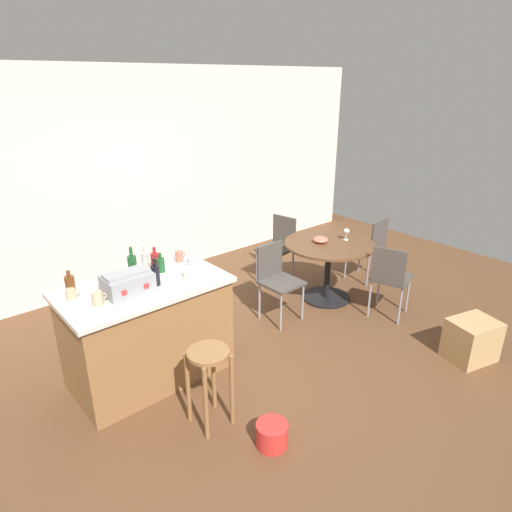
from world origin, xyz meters
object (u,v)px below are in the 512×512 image
at_px(bottle_1, 70,283).
at_px(cardboard_box, 472,340).
at_px(dining_table, 328,256).
at_px(bottle_4, 161,265).
at_px(toolbox, 128,283).
at_px(wooden_stool, 209,372).
at_px(kitchen_island, 148,331).
at_px(folding_chair_right, 277,277).
at_px(bottle_6, 145,261).
at_px(cup_0, 98,299).
at_px(bottle_0, 155,261).
at_px(serving_bowl, 321,240).
at_px(plastic_bucket, 272,434).
at_px(wine_glass, 347,231).
at_px(folding_chair_far, 370,244).
at_px(folding_chair_left, 279,244).
at_px(cup_1, 71,294).
at_px(bottle_2, 190,264).
at_px(cup_2, 179,256).
at_px(folding_chair_near, 390,276).
at_px(cup_3, 188,273).
at_px(bottle_5, 133,267).
at_px(bottle_3, 155,275).

height_order(bottle_1, cardboard_box, bottle_1).
relative_size(dining_table, bottle_4, 5.85).
bearing_deg(toolbox, wooden_stool, -74.79).
relative_size(toolbox, cardboard_box, 0.86).
relative_size(kitchen_island, folding_chair_right, 1.63).
bearing_deg(bottle_6, cup_0, -148.69).
relative_size(kitchen_island, wooden_stool, 2.12).
distance_m(bottle_0, bottle_4, 0.09).
height_order(wooden_stool, serving_bowl, serving_bowl).
xyz_separation_m(serving_bowl, plastic_bucket, (-2.03, -1.38, -0.67)).
bearing_deg(wine_glass, folding_chair_far, 5.77).
height_order(folding_chair_left, folding_chair_right, folding_chair_right).
xyz_separation_m(folding_chair_left, cup_1, (-2.86, -0.64, 0.45)).
bearing_deg(folding_chair_right, cup_0, -176.42).
height_order(dining_table, bottle_2, bottle_2).
bearing_deg(folding_chair_right, cup_2, 168.75).
height_order(folding_chair_far, bottle_4, bottle_4).
height_order(folding_chair_far, cardboard_box, folding_chair_far).
bearing_deg(serving_bowl, toolbox, -177.71).
relative_size(bottle_2, cup_1, 1.59).
xyz_separation_m(cup_2, cardboard_box, (1.96, -2.02, -0.76)).
height_order(folding_chair_near, bottle_1, bottle_1).
xyz_separation_m(folding_chair_right, cardboard_box, (0.88, -1.80, -0.30)).
height_order(bottle_4, plastic_bucket, bottle_4).
height_order(serving_bowl, plastic_bucket, serving_bowl).
height_order(folding_chair_near, bottle_0, bottle_0).
distance_m(bottle_6, cup_3, 0.44).
relative_size(bottle_0, bottle_4, 1.17).
distance_m(folding_chair_left, cup_1, 2.96).
bearing_deg(bottle_0, bottle_2, -49.61).
relative_size(cup_1, cup_2, 1.05).
height_order(folding_chair_near, cardboard_box, folding_chair_near).
relative_size(kitchen_island, cup_1, 12.25).
bearing_deg(bottle_5, wooden_stool, -86.15).
bearing_deg(folding_chair_far, bottle_3, -179.25).
height_order(folding_chair_far, cup_2, cup_2).
height_order(wooden_stool, toolbox, toolbox).
bearing_deg(bottle_3, cup_2, 36.83).
relative_size(wooden_stool, cup_3, 5.56).
distance_m(dining_table, bottle_4, 2.17).
bearing_deg(folding_chair_left, cup_1, -167.41).
xyz_separation_m(folding_chair_left, bottle_0, (-2.06, -0.54, 0.49)).
relative_size(wooden_stool, cardboard_box, 1.51).
height_order(cup_2, plastic_bucket, cup_2).
bearing_deg(kitchen_island, serving_bowl, 1.13).
height_order(cup_0, cardboard_box, cup_0).
height_order(folding_chair_left, cup_0, cup_0).
distance_m(bottle_2, cup_3, 0.15).
relative_size(cup_1, wine_glass, 0.80).
xyz_separation_m(dining_table, bottle_2, (-1.91, 0.01, 0.42)).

